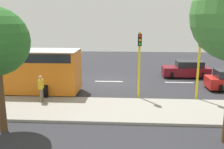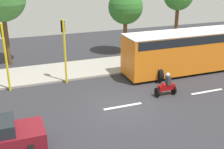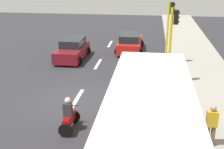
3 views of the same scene
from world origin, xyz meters
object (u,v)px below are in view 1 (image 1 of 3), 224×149
traffic_light_midblock (200,57)px  pedestrian_near_signal (41,88)px  motorcycle (71,75)px  city_bus (3,68)px  car_maroon (186,70)px  traffic_light_corner (139,56)px

traffic_light_midblock → pedestrian_near_signal: bearing=-83.1°
motorcycle → city_bus: bearing=-51.8°
pedestrian_near_signal → traffic_light_midblock: traffic_light_midblock is taller
car_maroon → traffic_light_corner: bearing=-33.9°
car_maroon → traffic_light_midblock: 7.37m
pedestrian_near_signal → traffic_light_corner: bearing=101.1°
city_bus → traffic_light_midblock: size_ratio=2.44×
motorcycle → traffic_light_corner: 7.39m
city_bus → motorcycle: city_bus is taller
pedestrian_near_signal → traffic_light_midblock: size_ratio=0.38×
motorcycle → traffic_light_midblock: 10.54m
car_maroon → pedestrian_near_signal: 13.59m
motorcycle → pedestrian_near_signal: size_ratio=0.91×
motorcycle → pedestrian_near_signal: pedestrian_near_signal is taller
traffic_light_corner → pedestrian_near_signal: bearing=-78.9°
motorcycle → traffic_light_corner: (4.36, 5.50, 2.29)m
car_maroon → pedestrian_near_signal: bearing=-53.0°
car_maroon → city_bus: bearing=-67.6°
car_maroon → motorcycle: (2.61, -10.18, -0.07)m
motorcycle → pedestrian_near_signal: 5.63m
pedestrian_near_signal → traffic_light_corner: (-1.21, 6.16, 1.87)m
motorcycle → traffic_light_midblock: bearing=64.9°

